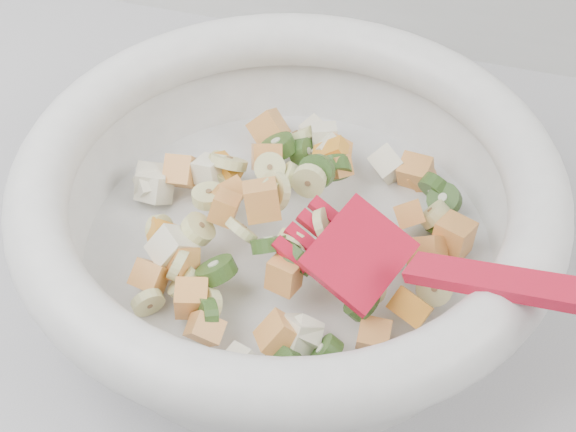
# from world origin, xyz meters

# --- Properties ---
(mixing_bowl) EXTENTS (0.47, 0.37, 0.16)m
(mixing_bowl) POSITION_xyz_m (0.16, 1.45, 0.96)
(mixing_bowl) COLOR white
(mixing_bowl) RESTS_ON counter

